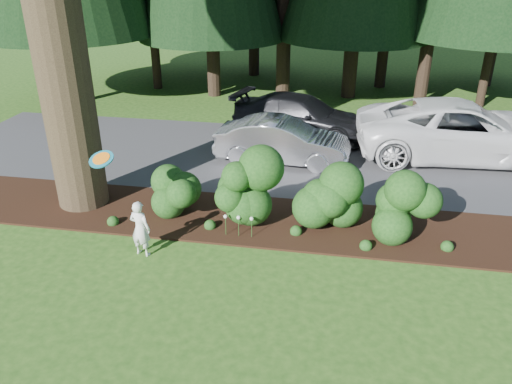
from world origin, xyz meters
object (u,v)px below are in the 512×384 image
car_silver_wagon (283,141)px  child (140,229)px  frisbee (101,159)px  car_white_suv (462,130)px  car_dark_suv (301,116)px

car_silver_wagon → child: 6.14m
child → frisbee: frisbee is taller
car_white_suv → car_silver_wagon: bearing=99.7°
car_white_suv → car_dark_suv: (-5.12, 1.24, -0.19)m
car_dark_suv → frisbee: (-3.30, -8.18, 1.39)m
car_silver_wagon → child: car_silver_wagon is taller
car_white_suv → car_dark_suv: bearing=72.3°
car_white_suv → frisbee: 10.98m
car_silver_wagon → child: (-2.28, -5.70, -0.07)m
child → frisbee: bearing=4.7°
car_dark_suv → car_white_suv: bearing=-90.0°
frisbee → car_white_suv: bearing=39.5°
car_silver_wagon → car_dark_suv: bearing=-2.6°
frisbee → car_silver_wagon: bearing=61.9°
car_white_suv → frisbee: size_ratio=12.20×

